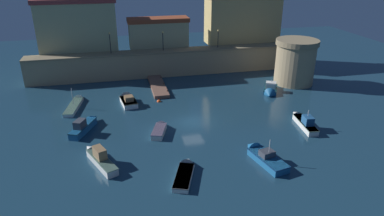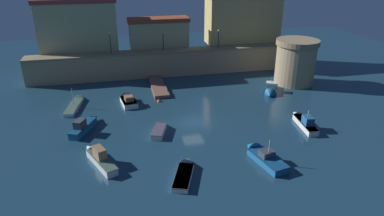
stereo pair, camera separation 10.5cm
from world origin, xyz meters
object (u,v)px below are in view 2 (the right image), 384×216
at_px(moored_boat_4, 262,155).
at_px(mooring_buoy_0, 159,102).
at_px(moored_boat_2, 303,121).
at_px(moored_boat_8, 270,90).
at_px(moored_boat_6, 160,129).
at_px(moored_boat_5, 99,157).
at_px(moored_boat_7, 128,100).
at_px(quay_lamp_0, 110,39).
at_px(quay_lamp_1, 163,38).
at_px(moored_boat_0, 85,125).
at_px(moored_boat_1, 76,103).
at_px(moored_boat_3, 185,171).
at_px(fortress_tower, 296,62).
at_px(quay_lamp_2, 218,36).

relative_size(moored_boat_4, mooring_buoy_0, 10.45).
xyz_separation_m(moored_boat_2, moored_boat_8, (0.69, 10.80, -0.09)).
bearing_deg(moored_boat_6, moored_boat_5, 145.97).
bearing_deg(moored_boat_6, moored_boat_7, 36.62).
xyz_separation_m(quay_lamp_0, quay_lamp_1, (8.51, 0.00, -0.11)).
relative_size(moored_boat_0, moored_boat_8, 1.14).
height_order(quay_lamp_1, moored_boat_1, quay_lamp_1).
bearing_deg(moored_boat_5, moored_boat_3, -139.53).
xyz_separation_m(fortress_tower, moored_boat_0, (-31.65, -9.60, -2.98)).
bearing_deg(fortress_tower, moored_boat_8, -148.19).
xyz_separation_m(quay_lamp_2, moored_boat_1, (-23.27, -10.47, -6.04)).
xyz_separation_m(moored_boat_0, moored_boat_7, (5.31, 7.20, -0.13)).
distance_m(moored_boat_1, moored_boat_2, 29.89).
relative_size(moored_boat_6, moored_boat_8, 0.84).
bearing_deg(moored_boat_3, moored_boat_5, 85.02).
xyz_separation_m(moored_boat_3, moored_boat_7, (-4.26, 18.62, 0.17)).
xyz_separation_m(moored_boat_4, moored_boat_7, (-12.27, 17.84, 0.00)).
distance_m(quay_lamp_2, moored_boat_0, 28.95).
distance_m(quay_lamp_2, moored_boat_8, 14.26).
height_order(moored_boat_4, moored_boat_5, moored_boat_4).
xyz_separation_m(quay_lamp_0, moored_boat_4, (13.98, -29.01, -6.07)).
distance_m(moored_boat_3, moored_boat_8, 24.23).
height_order(quay_lamp_2, moored_boat_0, quay_lamp_2).
bearing_deg(moored_boat_7, moored_boat_4, -153.50).
xyz_separation_m(moored_boat_1, moored_boat_8, (27.84, -1.70, 0.16)).
relative_size(moored_boat_2, moored_boat_4, 1.04).
height_order(quay_lamp_1, moored_boat_2, quay_lamp_1).
distance_m(fortress_tower, moored_boat_6, 26.34).
bearing_deg(moored_boat_2, quay_lamp_2, 16.07).
bearing_deg(quay_lamp_0, moored_boat_6, -76.92).
bearing_deg(fortress_tower, mooring_buoy_0, -172.25).
bearing_deg(moored_boat_7, moored_boat_5, 158.20).
bearing_deg(quay_lamp_0, moored_boat_8, -28.31).
relative_size(moored_boat_4, moored_boat_8, 1.17).
xyz_separation_m(moored_boat_2, moored_boat_7, (-20.19, 11.79, -0.07)).
distance_m(moored_boat_0, moored_boat_2, 25.91).
bearing_deg(moored_boat_6, moored_boat_3, -154.25).
bearing_deg(quay_lamp_1, moored_boat_4, -79.34).
height_order(moored_boat_2, moored_boat_7, moored_boat_2).
height_order(quay_lamp_2, mooring_buoy_0, quay_lamp_2).
height_order(fortress_tower, moored_boat_3, fortress_tower).
height_order(quay_lamp_1, moored_boat_4, quay_lamp_1).
distance_m(fortress_tower, moored_boat_3, 30.66).
bearing_deg(quay_lamp_0, quay_lamp_2, 0.00).
height_order(moored_boat_8, mooring_buoy_0, moored_boat_8).
relative_size(quay_lamp_1, moored_boat_6, 0.74).
bearing_deg(moored_boat_6, moored_boat_8, -45.27).
distance_m(quay_lamp_2, moored_boat_5, 33.28).
height_order(quay_lamp_1, mooring_buoy_0, quay_lamp_1).
distance_m(quay_lamp_0, quay_lamp_1, 8.51).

